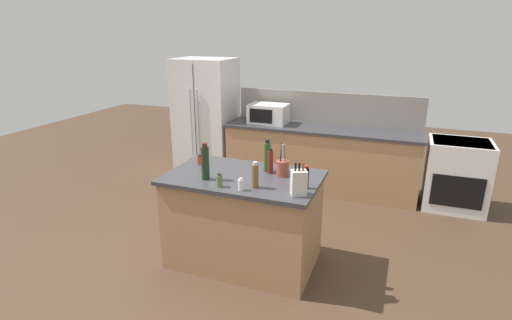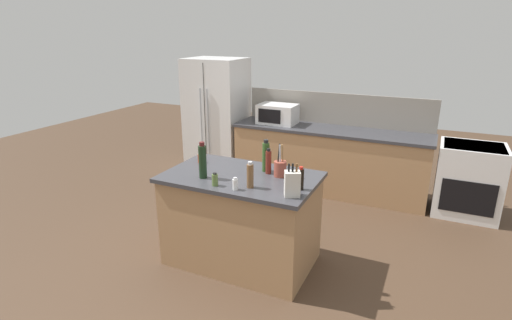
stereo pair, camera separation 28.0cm
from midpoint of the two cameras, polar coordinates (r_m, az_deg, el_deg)
ground_plane at (r=4.29m, az=-0.11°, el=-14.06°), size 14.00×14.00×0.00m
back_counter_run at (r=5.90m, az=11.65°, el=-0.05°), size 2.79×0.66×0.94m
wall_backsplash at (r=6.03m, az=12.80°, el=7.12°), size 2.75×0.03×0.46m
kitchen_island at (r=4.05m, az=-0.11°, el=-8.41°), size 1.48×0.91×0.94m
refrigerator at (r=6.49m, az=-4.36°, el=6.12°), size 0.89×0.75×1.86m
range_oven at (r=5.80m, az=29.30°, el=-2.48°), size 0.76×0.65×0.92m
microwave at (r=5.97m, az=4.44°, el=6.56°), size 0.56×0.39×0.29m
knife_block at (r=3.38m, az=7.57°, el=-3.39°), size 0.16×0.15×0.29m
utensil_crock at (r=3.83m, az=5.56°, el=-1.19°), size 0.12×0.12×0.32m
pepper_grinder at (r=3.53m, az=1.42°, el=-2.25°), size 0.06×0.06×0.24m
salt_shaker at (r=3.50m, az=-0.70°, el=-3.49°), size 0.05×0.05×0.11m
vinegar_bottle at (r=3.88m, az=3.85°, el=-0.29°), size 0.06×0.06×0.25m
soy_sauce_bottle at (r=3.53m, az=8.69°, el=-2.71°), size 0.05×0.05×0.21m
olive_oil_bottle at (r=3.93m, az=3.45°, el=0.49°), size 0.07×0.07×0.32m
spice_jar_paprika at (r=4.24m, az=-6.08°, el=0.21°), size 0.06×0.06×0.10m
spice_jar_oregano at (r=3.60m, az=-3.68°, el=-2.84°), size 0.06×0.06×0.12m
wine_bottle at (r=3.76m, az=-5.54°, el=-0.19°), size 0.07×0.07×0.35m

